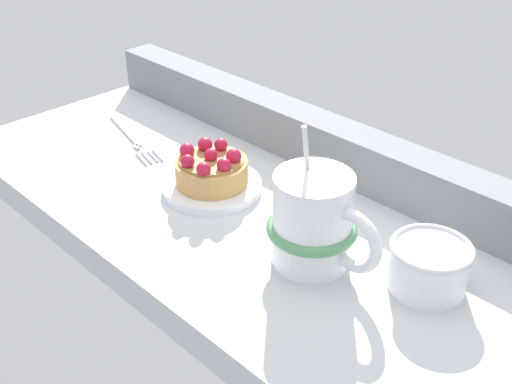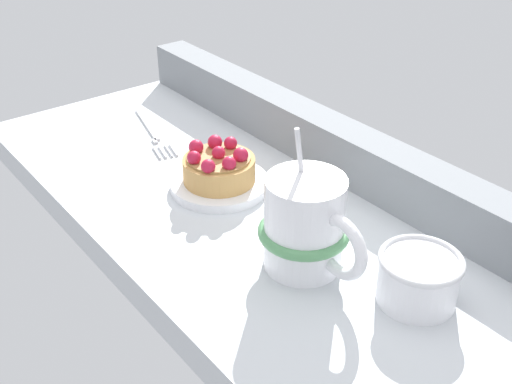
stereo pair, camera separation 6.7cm
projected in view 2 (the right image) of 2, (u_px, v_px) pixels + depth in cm
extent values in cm
cube|color=silver|center=(241.00, 216.00, 73.08)|extent=(76.53, 32.58, 3.75)
cube|color=gray|center=(332.00, 144.00, 77.84)|extent=(75.00, 4.76, 6.11)
cylinder|color=white|center=(217.00, 185.00, 74.46)|extent=(11.52, 11.52, 1.06)
cylinder|color=white|center=(217.00, 187.00, 74.59)|extent=(6.34, 6.34, 0.53)
cylinder|color=tan|center=(217.00, 170.00, 73.46)|extent=(8.39, 8.39, 2.80)
cylinder|color=#A37942|center=(216.00, 159.00, 72.66)|extent=(7.39, 7.39, 0.30)
sphere|color=#B71938|center=(216.00, 154.00, 72.33)|extent=(1.56, 1.56, 1.56)
sphere|color=#B71938|center=(229.00, 164.00, 70.41)|extent=(1.62, 1.62, 1.62)
sphere|color=#B71938|center=(241.00, 155.00, 71.99)|extent=(1.76, 1.76, 1.76)
sphere|color=#B71938|center=(231.00, 143.00, 74.46)|extent=(1.57, 1.57, 1.57)
sphere|color=#B71938|center=(215.00, 142.00, 74.67)|extent=(1.74, 1.74, 1.74)
sphere|color=#B71938|center=(196.00, 147.00, 73.74)|extent=(1.74, 1.74, 1.74)
sphere|color=#B71938|center=(194.00, 158.00, 71.37)|extent=(1.59, 1.59, 1.59)
sphere|color=#B71938|center=(208.00, 166.00, 69.91)|extent=(1.62, 1.62, 1.62)
cylinder|color=white|center=(304.00, 224.00, 60.00)|extent=(7.64, 7.64, 9.50)
torus|color=#569960|center=(304.00, 232.00, 60.48)|extent=(8.82, 8.82, 1.14)
torus|color=white|center=(340.00, 247.00, 56.80)|extent=(6.45, 1.13, 6.45)
cylinder|color=silver|center=(300.00, 161.00, 58.31)|extent=(0.56, 1.69, 7.03)
cube|color=#B7B7BC|center=(147.00, 124.00, 89.39)|extent=(10.63, 3.40, 0.60)
cube|color=#B7B7BC|center=(158.00, 139.00, 85.14)|extent=(1.30, 0.84, 0.60)
cube|color=#B7B7BC|center=(157.00, 152.00, 82.02)|extent=(3.45, 1.12, 0.60)
cube|color=#B7B7BC|center=(162.00, 151.00, 82.27)|extent=(3.45, 1.12, 0.60)
cube|color=#B7B7BC|center=(168.00, 150.00, 82.52)|extent=(3.45, 1.12, 0.60)
cube|color=#B7B7BC|center=(173.00, 149.00, 82.77)|extent=(3.45, 1.12, 0.60)
cylinder|color=white|center=(418.00, 280.00, 56.77)|extent=(7.14, 7.14, 4.47)
torus|color=silver|center=(421.00, 260.00, 55.61)|extent=(7.60, 7.60, 0.60)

